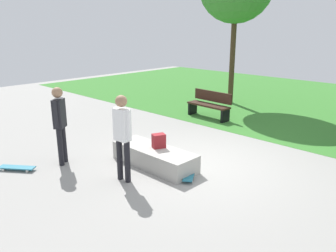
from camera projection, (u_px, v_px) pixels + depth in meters
name	position (u px, v px, depth m)	size (l,w,h in m)	color
ground_plane	(204.00, 165.00, 7.75)	(28.00, 28.00, 0.00)	gray
grass_lawn	(332.00, 106.00, 13.44)	(26.60, 11.51, 0.01)	#387A2D
concrete_ledge	(154.00, 157.00, 7.65)	(2.10, 0.74, 0.42)	#A8A59E
backpack_on_ledge	(159.00, 141.00, 7.58)	(0.28, 0.20, 0.32)	maroon
skater_performing_trick	(122.00, 131.00, 6.67)	(0.43, 0.24, 1.79)	black
skater_watching	(60.00, 120.00, 7.53)	(0.36, 0.37, 1.78)	black
skateboard_by_ledge	(17.00, 167.00, 7.43)	(0.76, 0.64, 0.08)	teal
skateboard_spare	(190.00, 173.00, 7.13)	(0.60, 0.78, 0.08)	teal
park_bench_near_path	(210.00, 104.00, 11.61)	(1.62, 0.56, 0.91)	#331E14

